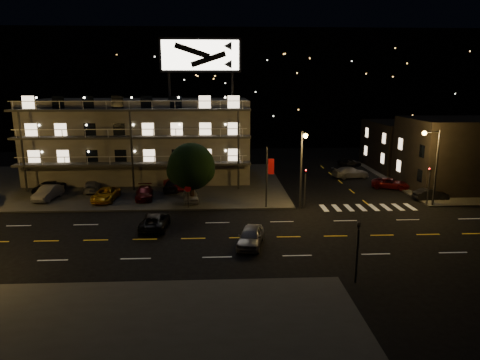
{
  "coord_description": "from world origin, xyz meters",
  "views": [
    {
      "loc": [
        0.27,
        -33.72,
        12.68
      ],
      "look_at": [
        2.29,
        8.0,
        3.13
      ],
      "focal_mm": 32.0,
      "sensor_mm": 36.0,
      "label": 1
    }
  ],
  "objects_px": {
    "road_car_west": "(155,221)",
    "side_car_0": "(431,195)",
    "lot_car_2": "(105,194)",
    "lot_car_4": "(191,196)",
    "tree": "(191,168)",
    "road_car_east": "(251,236)",
    "lot_car_7": "(92,186)"
  },
  "relations": [
    {
      "from": "side_car_0",
      "to": "lot_car_2",
      "type": "bearing_deg",
      "value": 85.63
    },
    {
      "from": "tree",
      "to": "road_car_east",
      "type": "bearing_deg",
      "value": -65.77
    },
    {
      "from": "lot_car_7",
      "to": "tree",
      "type": "bearing_deg",
      "value": 144.62
    },
    {
      "from": "road_car_west",
      "to": "side_car_0",
      "type": "bearing_deg",
      "value": -162.23
    },
    {
      "from": "tree",
      "to": "lot_car_2",
      "type": "distance_m",
      "value": 10.06
    },
    {
      "from": "road_car_west",
      "to": "tree",
      "type": "bearing_deg",
      "value": -108.16
    },
    {
      "from": "lot_car_4",
      "to": "side_car_0",
      "type": "bearing_deg",
      "value": -7.98
    },
    {
      "from": "tree",
      "to": "road_car_east",
      "type": "xyz_separation_m",
      "value": [
        5.39,
        -11.98,
        -3.23
      ]
    },
    {
      "from": "road_car_west",
      "to": "lot_car_2",
      "type": "bearing_deg",
      "value": -51.18
    },
    {
      "from": "lot_car_2",
      "to": "road_car_west",
      "type": "bearing_deg",
      "value": -51.51
    },
    {
      "from": "lot_car_4",
      "to": "lot_car_7",
      "type": "xyz_separation_m",
      "value": [
        -11.89,
        5.01,
        -0.04
      ]
    },
    {
      "from": "road_car_east",
      "to": "road_car_west",
      "type": "xyz_separation_m",
      "value": [
        -8.19,
        4.52,
        -0.08
      ]
    },
    {
      "from": "lot_car_4",
      "to": "lot_car_2",
      "type": "bearing_deg",
      "value": 166.83
    },
    {
      "from": "road_car_east",
      "to": "tree",
      "type": "bearing_deg",
      "value": 127.39
    },
    {
      "from": "lot_car_2",
      "to": "lot_car_7",
      "type": "height_order",
      "value": "lot_car_2"
    },
    {
      "from": "lot_car_2",
      "to": "side_car_0",
      "type": "distance_m",
      "value": 35.65
    },
    {
      "from": "tree",
      "to": "lot_car_4",
      "type": "distance_m",
      "value": 3.25
    },
    {
      "from": "lot_car_7",
      "to": "side_car_0",
      "type": "bearing_deg",
      "value": 162.08
    },
    {
      "from": "road_car_west",
      "to": "road_car_east",
      "type": "bearing_deg",
      "value": 153.48
    },
    {
      "from": "road_car_east",
      "to": "lot_car_7",
      "type": "bearing_deg",
      "value": 147.87
    },
    {
      "from": "lot_car_2",
      "to": "road_car_west",
      "type": "distance_m",
      "value": 11.17
    },
    {
      "from": "lot_car_4",
      "to": "road_car_east",
      "type": "distance_m",
      "value": 13.8
    },
    {
      "from": "lot_car_4",
      "to": "road_car_east",
      "type": "xyz_separation_m",
      "value": [
        5.56,
        -12.62,
        -0.05
      ]
    },
    {
      "from": "lot_car_7",
      "to": "lot_car_2",
      "type": "bearing_deg",
      "value": 112.3
    },
    {
      "from": "lot_car_4",
      "to": "lot_car_7",
      "type": "relative_size",
      "value": 0.9
    },
    {
      "from": "lot_car_2",
      "to": "road_car_west",
      "type": "relative_size",
      "value": 1.0
    },
    {
      "from": "tree",
      "to": "road_car_east",
      "type": "height_order",
      "value": "tree"
    },
    {
      "from": "lot_car_2",
      "to": "lot_car_4",
      "type": "xyz_separation_m",
      "value": [
        9.26,
        -0.89,
        -0.01
      ]
    },
    {
      "from": "lot_car_7",
      "to": "road_car_east",
      "type": "relative_size",
      "value": 0.96
    },
    {
      "from": "side_car_0",
      "to": "road_car_west",
      "type": "height_order",
      "value": "road_car_west"
    },
    {
      "from": "lot_car_7",
      "to": "lot_car_4",
      "type": "bearing_deg",
      "value": 146.89
    },
    {
      "from": "side_car_0",
      "to": "road_car_west",
      "type": "xyz_separation_m",
      "value": [
        -29.0,
        -7.97,
        0.05
      ]
    }
  ]
}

